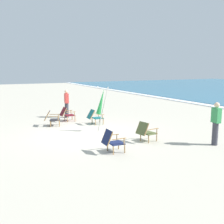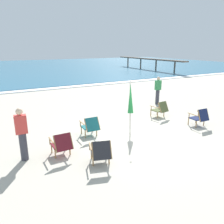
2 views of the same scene
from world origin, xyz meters
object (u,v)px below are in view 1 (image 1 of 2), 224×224
object	(u,v)px
beach_chair_far_center	(146,131)
person_by_waterline	(216,123)
beach_chair_front_right	(112,140)
beach_chair_front_left	(67,114)
person_near_chairs	(67,103)
beach_chair_back_left	(95,116)
umbrella_furled_green	(101,102)
beach_chair_mid_center	(51,118)

from	to	relation	value
beach_chair_far_center	person_by_waterline	bearing A→B (deg)	52.82
beach_chair_front_right	beach_chair_front_left	world-z (taller)	beach_chair_front_right
beach_chair_front_right	person_near_chairs	size ratio (longest dim) A/B	0.50
beach_chair_back_left	beach_chair_front_left	size ratio (longest dim) A/B	1.00
umbrella_furled_green	person_by_waterline	size ratio (longest dim) A/B	1.28
umbrella_furled_green	beach_chair_mid_center	bearing A→B (deg)	-140.90
umbrella_furled_green	beach_chair_front_right	bearing A→B (deg)	-17.87
beach_chair_front_right	beach_chair_front_left	distance (m)	5.93
beach_chair_back_left	umbrella_furled_green	size ratio (longest dim) A/B	0.38
person_by_waterline	beach_chair_back_left	bearing A→B (deg)	-154.60
beach_chair_front_right	beach_chair_front_left	size ratio (longest dim) A/B	1.03
beach_chair_back_left	beach_chair_mid_center	size ratio (longest dim) A/B	0.87
beach_chair_front_right	beach_chair_far_center	bearing A→B (deg)	108.79
beach_chair_far_center	person_near_chairs	distance (m)	6.51
beach_chair_front_right	umbrella_furled_green	world-z (taller)	umbrella_furled_green
umbrella_furled_green	person_near_chairs	bearing A→B (deg)	-174.70
beach_chair_front_right	beach_chair_far_center	distance (m)	1.91
beach_chair_back_left	beach_chair_front_right	bearing A→B (deg)	-15.81
beach_chair_back_left	person_by_waterline	distance (m)	6.06
beach_chair_front_right	beach_chair_far_center	world-z (taller)	beach_chair_front_right
beach_chair_front_right	beach_chair_front_left	bearing A→B (deg)	177.72
beach_chair_back_left	beach_chair_front_left	world-z (taller)	beach_chair_front_left
beach_chair_front_left	umbrella_furled_green	world-z (taller)	umbrella_furled_green
umbrella_furled_green	person_by_waterline	distance (m)	4.89
beach_chair_front_left	beach_chair_back_left	bearing A→B (deg)	36.28
umbrella_furled_green	beach_chair_far_center	bearing A→B (deg)	20.37
beach_chair_back_left	beach_chair_front_right	world-z (taller)	beach_chair_front_right
person_by_waterline	umbrella_furled_green	bearing A→B (deg)	-143.02
beach_chair_front_left	beach_chair_far_center	bearing A→B (deg)	16.46
beach_chair_far_center	beach_chair_mid_center	bearing A→B (deg)	-149.70
beach_chair_back_left	person_by_waterline	xyz separation A→B (m)	(5.46, 2.59, 0.42)
beach_chair_mid_center	umbrella_furled_green	world-z (taller)	umbrella_furled_green
beach_chair_front_right	person_by_waterline	xyz separation A→B (m)	(0.95, 3.87, 0.41)
beach_chair_front_right	umbrella_furled_green	size ratio (longest dim) A/B	0.39
umbrella_furled_green	beach_chair_front_left	bearing A→B (deg)	-166.68
beach_chair_mid_center	beach_chair_far_center	bearing A→B (deg)	30.30
beach_chair_far_center	beach_chair_mid_center	distance (m)	5.19
beach_chair_front_right	beach_chair_back_left	bearing A→B (deg)	164.19
beach_chair_front_right	person_by_waterline	bearing A→B (deg)	76.20
beach_chair_back_left	beach_chair_front_left	xyz separation A→B (m)	(-1.42, -1.04, 0.00)
beach_chair_far_center	beach_chair_front_left	world-z (taller)	beach_chair_far_center
beach_chair_back_left	person_near_chairs	bearing A→B (deg)	-164.09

